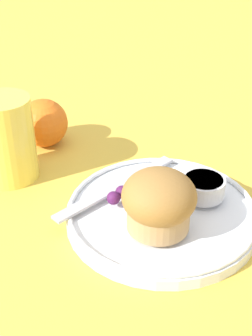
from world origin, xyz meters
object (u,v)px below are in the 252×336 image
(orange_fruit, at_px, (44,123))
(juice_glass, at_px, (7,139))
(muffin, at_px, (159,202))
(butter_knife, at_px, (117,187))

(orange_fruit, height_order, juice_glass, juice_glass)
(muffin, height_order, juice_glass, juice_glass)
(muffin, relative_size, orange_fruit, 1.13)
(orange_fruit, distance_m, juice_glass, 0.10)
(muffin, bearing_deg, juice_glass, 95.69)
(muffin, xyz_separation_m, juice_glass, (-0.02, 0.23, 0.00))
(butter_knife, bearing_deg, juice_glass, 114.31)
(juice_glass, bearing_deg, muffin, -84.31)
(orange_fruit, bearing_deg, juice_glass, -160.27)
(butter_knife, height_order, orange_fruit, orange_fruit)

